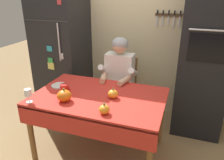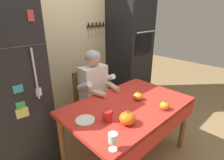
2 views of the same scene
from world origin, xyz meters
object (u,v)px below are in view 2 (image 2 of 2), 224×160
object	(u,v)px
refrigerator	(8,93)
pumpkin_medium	(164,106)
wine_glass	(113,139)
serving_tray	(85,120)
pumpkin_large	(127,118)
pumpkin_small	(138,96)
seated_person	(97,88)
coffee_mug	(107,116)
chair_behind_person	(89,99)
dining_table	(129,112)
wall_oven	(129,51)

from	to	relation	value
refrigerator	pumpkin_medium	bearing A→B (deg)	-46.34
wine_glass	serving_tray	bearing A→B (deg)	80.91
refrigerator	pumpkin_large	world-z (taller)	refrigerator
pumpkin_large	refrigerator	bearing A→B (deg)	121.34
pumpkin_small	seated_person	bearing A→B (deg)	102.64
pumpkin_small	coffee_mug	bearing A→B (deg)	-173.32
pumpkin_medium	serving_tray	bearing A→B (deg)	150.90
chair_behind_person	wine_glass	xyz separation A→B (m)	(-0.63, -1.15, 0.33)
pumpkin_large	pumpkin_small	distance (m)	0.50
refrigerator	coffee_mug	size ratio (longest dim) A/B	15.07
coffee_mug	wine_glass	xyz separation A→B (m)	(-0.23, -0.31, 0.05)
wine_glass	pumpkin_small	xyz separation A→B (m)	(0.77, 0.37, -0.06)
chair_behind_person	pumpkin_medium	bearing A→B (deg)	-81.73
dining_table	coffee_mug	size ratio (longest dim) A/B	11.72
dining_table	pumpkin_small	world-z (taller)	pumpkin_small
chair_behind_person	serving_tray	xyz separation A→B (m)	(-0.56, -0.70, 0.24)
wall_oven	wine_glass	bearing A→B (deg)	-142.31
wine_glass	pumpkin_medium	xyz separation A→B (m)	(0.80, 0.04, -0.06)
wine_glass	refrigerator	bearing A→B (deg)	105.59
coffee_mug	pumpkin_small	xyz separation A→B (m)	(0.54, 0.06, -0.01)
coffee_mug	wall_oven	bearing A→B (deg)	34.25
chair_behind_person	coffee_mug	world-z (taller)	chair_behind_person
seated_person	pumpkin_large	distance (m)	0.88
wine_glass	pumpkin_medium	world-z (taller)	wine_glass
pumpkin_large	serving_tray	distance (m)	0.40
chair_behind_person	serving_tray	distance (m)	0.93
pumpkin_medium	coffee_mug	bearing A→B (deg)	154.98
pumpkin_small	serving_tray	distance (m)	0.70
wine_glass	pumpkin_medium	distance (m)	0.80
dining_table	seated_person	size ratio (longest dim) A/B	1.12
wall_oven	pumpkin_medium	xyz separation A→B (m)	(-0.86, -1.23, -0.27)
seated_person	pumpkin_large	bearing A→B (deg)	-110.93
coffee_mug	pumpkin_small	world-z (taller)	pumpkin_small
wine_glass	chair_behind_person	bearing A→B (deg)	61.07
pumpkin_large	serving_tray	size ratio (longest dim) A/B	0.81
chair_behind_person	wine_glass	distance (m)	1.35
wine_glass	seated_person	bearing A→B (deg)	56.51
dining_table	chair_behind_person	bearing A→B (deg)	87.83
pumpkin_large	pumpkin_small	size ratio (longest dim) A/B	1.33
dining_table	chair_behind_person	distance (m)	0.81
chair_behind_person	serving_tray	world-z (taller)	chair_behind_person
dining_table	serving_tray	bearing A→B (deg)	170.35
chair_behind_person	wine_glass	world-z (taller)	chair_behind_person
refrigerator	chair_behind_person	world-z (taller)	refrigerator
pumpkin_small	serving_tray	world-z (taller)	pumpkin_small
dining_table	pumpkin_large	world-z (taller)	pumpkin_large
refrigerator	pumpkin_small	world-z (taller)	refrigerator
chair_behind_person	pumpkin_large	size ratio (longest dim) A/B	6.27
coffee_mug	serving_tray	bearing A→B (deg)	138.69
refrigerator	chair_behind_person	bearing A→B (deg)	-5.28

